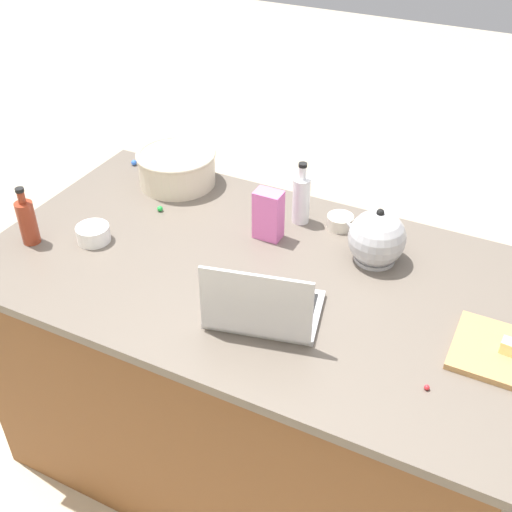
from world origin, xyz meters
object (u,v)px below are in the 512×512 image
(cutting_board, at_px, (508,355))
(bottle_soy, at_px, (27,221))
(kettle, at_px, (377,239))
(bottle_vinegar, at_px, (301,199))
(ramekin_medium, at_px, (93,234))
(candy_bag, at_px, (268,215))
(laptop, at_px, (262,307))
(mixing_bowl_large, at_px, (177,167))
(ramekin_small, at_px, (340,222))

(cutting_board, bearing_deg, bottle_soy, 5.66)
(bottle_soy, distance_m, kettle, 1.11)
(bottle_vinegar, bearing_deg, bottle_soy, 34.60)
(cutting_board, height_order, ramekin_medium, ramekin_medium)
(candy_bag, bearing_deg, kettle, -174.34)
(kettle, bearing_deg, laptop, 65.56)
(mixing_bowl_large, height_order, ramekin_medium, mixing_bowl_large)
(cutting_board, xyz_separation_m, ramekin_medium, (1.30, 0.05, 0.02))
(ramekin_small, bearing_deg, cutting_board, 147.69)
(cutting_board, bearing_deg, mixing_bowl_large, -17.51)
(candy_bag, bearing_deg, ramekin_small, -140.46)
(bottle_soy, xyz_separation_m, ramekin_medium, (-0.18, -0.10, -0.05))
(ramekin_small, bearing_deg, mixing_bowl_large, -1.16)
(kettle, bearing_deg, ramekin_small, -37.61)
(bottle_vinegar, bearing_deg, laptop, 101.79)
(mixing_bowl_large, height_order, bottle_soy, bottle_soy)
(mixing_bowl_large, distance_m, candy_bag, 0.49)
(laptop, relative_size, kettle, 1.65)
(mixing_bowl_large, xyz_separation_m, cutting_board, (-1.26, 0.40, -0.06))
(bottle_soy, bearing_deg, cutting_board, -174.34)
(kettle, bearing_deg, ramekin_medium, 20.01)
(bottle_vinegar, xyz_separation_m, ramekin_small, (-0.14, -0.02, -0.07))
(mixing_bowl_large, xyz_separation_m, candy_bag, (-0.46, 0.17, 0.02))
(mixing_bowl_large, bearing_deg, kettle, 170.42)
(kettle, bearing_deg, cutting_board, 149.77)
(laptop, distance_m, candy_bag, 0.42)
(ramekin_small, bearing_deg, laptop, 87.06)
(kettle, xyz_separation_m, ramekin_medium, (0.85, 0.31, -0.05))
(kettle, distance_m, cutting_board, 0.52)
(ramekin_small, distance_m, ramekin_medium, 0.82)
(laptop, height_order, candy_bag, laptop)
(bottle_vinegar, height_order, ramekin_medium, bottle_vinegar)
(mixing_bowl_large, xyz_separation_m, bottle_vinegar, (-0.52, 0.04, 0.02))
(laptop, height_order, kettle, laptop)
(ramekin_small, bearing_deg, ramekin_medium, 32.11)
(kettle, bearing_deg, mixing_bowl_large, -9.58)
(mixing_bowl_large, distance_m, bottle_vinegar, 0.52)
(bottle_soy, bearing_deg, ramekin_small, -148.67)
(laptop, height_order, ramekin_small, laptop)
(candy_bag, bearing_deg, bottle_soy, 28.69)
(laptop, height_order, bottle_vinegar, bottle_vinegar)
(bottle_vinegar, relative_size, candy_bag, 1.30)
(bottle_soy, height_order, bottle_vinegar, bottle_vinegar)
(bottle_vinegar, height_order, candy_bag, bottle_vinegar)
(mixing_bowl_large, height_order, bottle_vinegar, bottle_vinegar)
(bottle_vinegar, distance_m, kettle, 0.31)
(mixing_bowl_large, height_order, kettle, kettle)
(laptop, height_order, bottle_soy, laptop)
(laptop, distance_m, kettle, 0.46)
(bottle_soy, bearing_deg, laptop, 179.42)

